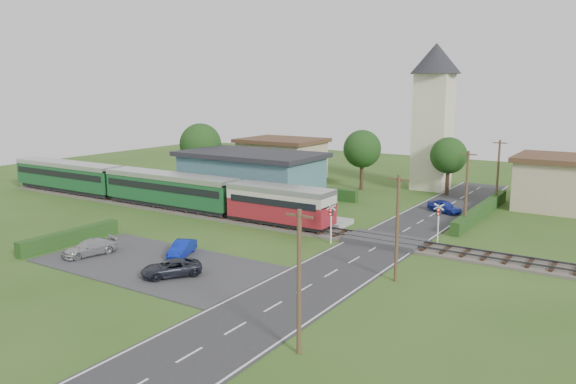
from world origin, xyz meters
The scene contains 32 objects.
ground centered at (0.00, 0.00, 0.00)m, with size 120.00×120.00×0.00m, color #2D4C19.
railway_track centered at (0.00, 2.00, 0.11)m, with size 76.00×3.20×0.49m.
road centered at (10.00, 0.00, 0.03)m, with size 6.00×70.00×0.05m, color #28282B.
car_park centered at (-1.50, -12.00, 0.04)m, with size 17.00×9.00×0.08m, color #333335.
crossing_deck centered at (10.00, 2.00, 0.23)m, with size 6.20×3.40×0.45m, color #333335.
platform centered at (-10.00, 5.20, 0.23)m, with size 30.00×3.00×0.45m, color gray.
equipment_hut centered at (-18.00, 5.20, 1.75)m, with size 2.30×2.30×2.55m.
station_building centered at (-10.00, 10.99, 2.69)m, with size 16.00×9.00×5.30m.
train centered at (-16.86, 2.00, 2.18)m, with size 43.20×2.90×3.40m.
church_tower centered at (5.00, 28.00, 10.23)m, with size 6.00×6.00×17.60m.
house_west centered at (-15.00, 25.00, 2.79)m, with size 10.80×8.80×5.50m.
house_east centered at (20.00, 24.00, 2.80)m, with size 8.80×8.80×5.50m.
hedge_carpark centered at (-11.00, -12.00, 0.60)m, with size 0.80×9.00×1.20m, color #193814.
hedge_roadside centered at (14.20, 16.00, 0.60)m, with size 0.80×18.00×1.20m, color #193814.
hedge_station centered at (-10.00, 15.50, 0.65)m, with size 22.00×0.80×1.30m, color #193814.
tree_a centered at (-20.00, 14.00, 5.38)m, with size 5.20×5.20×8.00m.
tree_b centered at (-2.00, 23.00, 5.02)m, with size 4.60×4.60×7.34m.
tree_c centered at (8.00, 25.00, 4.65)m, with size 4.20×4.20×6.78m.
utility_pole_a centered at (14.20, -18.00, 3.63)m, with size 1.40×0.22×7.00m.
utility_pole_b centered at (14.20, -6.00, 3.63)m, with size 1.40×0.22×7.00m.
utility_pole_c centered at (14.20, 10.00, 3.63)m, with size 1.40×0.22×7.00m.
utility_pole_d centered at (14.20, 22.00, 3.63)m, with size 1.40×0.22×7.00m.
crossing_signal_near centered at (6.40, -0.41, 2.14)m, with size 0.84×0.28×3.28m.
crossing_signal_far centered at (13.60, 4.39, 2.14)m, with size 0.84×0.28×3.28m.
streetlamp_west centered at (-22.00, 20.00, 3.04)m, with size 0.30×0.30×5.15m.
streetlamp_east centered at (16.00, 27.00, 3.04)m, with size 0.30×0.30×5.15m.
car_on_road centered at (10.63, 15.64, 0.66)m, with size 1.45×3.60×1.23m, color #1D2D9B.
car_park_blue centered at (-1.25, -9.50, 0.64)m, with size 1.18×3.39×1.12m, color #0B1FA1.
car_park_silver centered at (-7.14, -13.15, 0.66)m, with size 1.63×4.00×1.16m, color #A3A4A5.
car_park_dark centered at (1.38, -13.33, 0.63)m, with size 1.82×3.94×1.10m, color #1F222C.
pedestrian_near centered at (-1.92, 5.44, 1.20)m, with size 0.55×0.36×1.51m, color gray.
pedestrian_far centered at (-14.02, 5.07, 1.30)m, with size 0.83×0.65×1.71m, color gray.
Camera 1 is at (27.14, -39.10, 12.44)m, focal length 35.00 mm.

